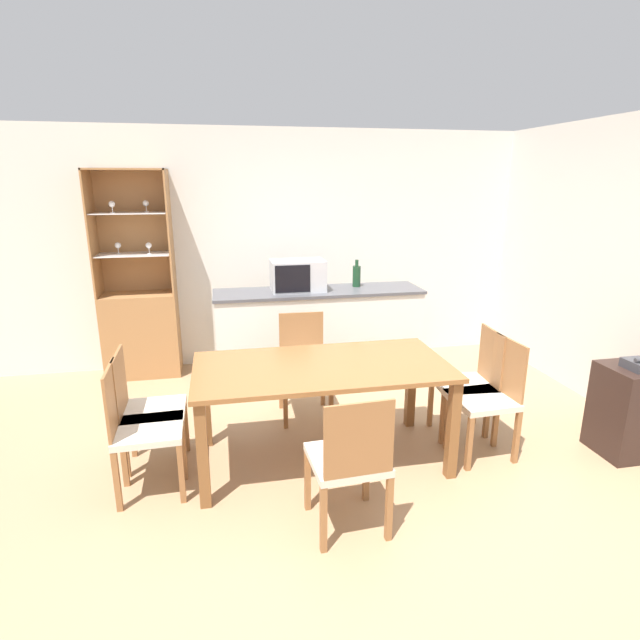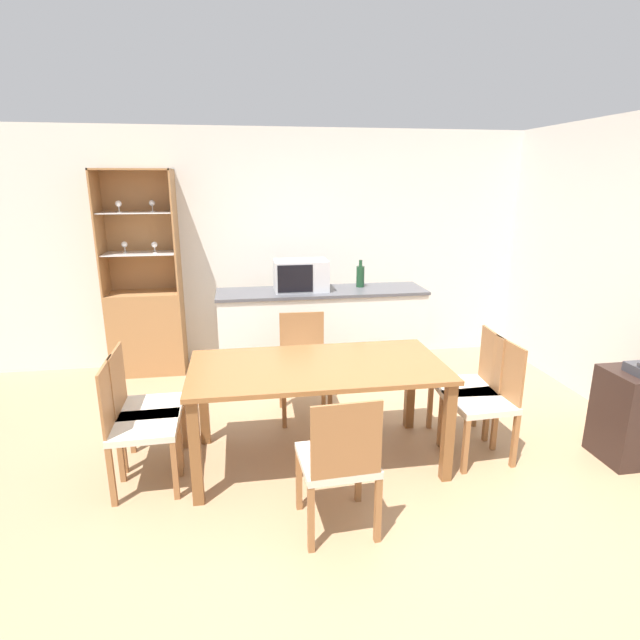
{
  "view_description": "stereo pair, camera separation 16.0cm",
  "coord_description": "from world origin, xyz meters",
  "px_view_note": "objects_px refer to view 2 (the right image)",
  "views": [
    {
      "loc": [
        -0.81,
        -2.89,
        2.01
      ],
      "look_at": [
        0.0,
        1.14,
        0.85
      ],
      "focal_mm": 28.0,
      "sensor_mm": 36.0,
      "label": 1
    },
    {
      "loc": [
        -0.65,
        -2.92,
        2.01
      ],
      "look_at": [
        0.0,
        1.14,
        0.85
      ],
      "focal_mm": 28.0,
      "sensor_mm": 36.0,
      "label": 2
    }
  ],
  "objects_px": {
    "display_cabinet": "(147,317)",
    "dining_chair_side_left_far": "(144,407)",
    "microwave": "(301,275)",
    "dining_chair_side_right_near": "(485,400)",
    "dining_chair_side_left_near": "(137,425)",
    "dining_chair_head_near": "(339,461)",
    "dining_chair_head_far": "(304,365)",
    "dining_chair_side_right_far": "(469,386)",
    "wine_bottle": "(360,276)",
    "dining_table": "(317,377)"
  },
  "relations": [
    {
      "from": "dining_chair_head_far",
      "to": "display_cabinet",
      "type": "bearing_deg",
      "value": -38.93
    },
    {
      "from": "dining_table",
      "to": "dining_chair_side_left_near",
      "type": "bearing_deg",
      "value": -173.63
    },
    {
      "from": "dining_chair_side_right_far",
      "to": "microwave",
      "type": "height_order",
      "value": "microwave"
    },
    {
      "from": "dining_chair_side_right_far",
      "to": "dining_chair_head_near",
      "type": "relative_size",
      "value": 1.0
    },
    {
      "from": "dining_chair_head_far",
      "to": "dining_chair_side_left_near",
      "type": "bearing_deg",
      "value": 38.09
    },
    {
      "from": "dining_chair_side_right_far",
      "to": "dining_chair_side_left_far",
      "type": "xyz_separation_m",
      "value": [
        -2.45,
        0.0,
        0.0
      ]
    },
    {
      "from": "dining_chair_head_near",
      "to": "dining_chair_side_right_near",
      "type": "distance_m",
      "value": 1.39
    },
    {
      "from": "dining_chair_side_right_far",
      "to": "dining_chair_head_far",
      "type": "relative_size",
      "value": 1.0
    },
    {
      "from": "dining_chair_side_right_far",
      "to": "wine_bottle",
      "type": "distance_m",
      "value": 1.75
    },
    {
      "from": "dining_table",
      "to": "microwave",
      "type": "height_order",
      "value": "microwave"
    },
    {
      "from": "dining_chair_side_right_far",
      "to": "dining_chair_side_left_near",
      "type": "xyz_separation_m",
      "value": [
        -2.45,
        -0.27,
        0.0
      ]
    },
    {
      "from": "dining_chair_head_near",
      "to": "dining_chair_side_right_near",
      "type": "bearing_deg",
      "value": 24.76
    },
    {
      "from": "display_cabinet",
      "to": "dining_table",
      "type": "relative_size",
      "value": 1.18
    },
    {
      "from": "dining_chair_side_right_near",
      "to": "microwave",
      "type": "distance_m",
      "value": 2.18
    },
    {
      "from": "dining_table",
      "to": "dining_chair_head_near",
      "type": "height_order",
      "value": "dining_chair_head_near"
    },
    {
      "from": "dining_chair_side_left_near",
      "to": "microwave",
      "type": "height_order",
      "value": "microwave"
    },
    {
      "from": "dining_table",
      "to": "dining_chair_side_left_far",
      "type": "xyz_separation_m",
      "value": [
        -1.23,
        0.13,
        -0.2
      ]
    },
    {
      "from": "display_cabinet",
      "to": "wine_bottle",
      "type": "relative_size",
      "value": 7.56
    },
    {
      "from": "dining_chair_side_left_far",
      "to": "wine_bottle",
      "type": "relative_size",
      "value": 3.18
    },
    {
      "from": "display_cabinet",
      "to": "wine_bottle",
      "type": "height_order",
      "value": "display_cabinet"
    },
    {
      "from": "display_cabinet",
      "to": "microwave",
      "type": "xyz_separation_m",
      "value": [
        1.6,
        -0.45,
        0.49
      ]
    },
    {
      "from": "dining_table",
      "to": "dining_chair_side_left_near",
      "type": "height_order",
      "value": "dining_chair_side_left_near"
    },
    {
      "from": "microwave",
      "to": "wine_bottle",
      "type": "xyz_separation_m",
      "value": [
        0.63,
        0.08,
        -0.04
      ]
    },
    {
      "from": "dining_table",
      "to": "dining_chair_side_right_near",
      "type": "xyz_separation_m",
      "value": [
        1.23,
        -0.13,
        -0.2
      ]
    },
    {
      "from": "display_cabinet",
      "to": "dining_chair_side_right_far",
      "type": "height_order",
      "value": "display_cabinet"
    },
    {
      "from": "dining_chair_side_right_far",
      "to": "dining_chair_side_left_near",
      "type": "relative_size",
      "value": 1.0
    },
    {
      "from": "dining_chair_side_right_near",
      "to": "dining_chair_side_left_far",
      "type": "bearing_deg",
      "value": 80.85
    },
    {
      "from": "dining_chair_side_left_far",
      "to": "microwave",
      "type": "bearing_deg",
      "value": 137.61
    },
    {
      "from": "dining_chair_head_far",
      "to": "microwave",
      "type": "height_order",
      "value": "microwave"
    },
    {
      "from": "microwave",
      "to": "dining_chair_head_near",
      "type": "bearing_deg",
      "value": -91.89
    },
    {
      "from": "microwave",
      "to": "dining_chair_side_right_near",
      "type": "bearing_deg",
      "value": -56.74
    },
    {
      "from": "dining_table",
      "to": "wine_bottle",
      "type": "bearing_deg",
      "value": 67.16
    },
    {
      "from": "dining_chair_side_right_near",
      "to": "microwave",
      "type": "xyz_separation_m",
      "value": [
        -1.15,
        1.75,
        0.64
      ]
    },
    {
      "from": "dining_chair_side_right_far",
      "to": "dining_chair_side_left_near",
      "type": "distance_m",
      "value": 2.47
    },
    {
      "from": "dining_chair_side_right_near",
      "to": "dining_chair_head_far",
      "type": "relative_size",
      "value": 1.0
    },
    {
      "from": "dining_chair_head_near",
      "to": "dining_chair_side_right_near",
      "type": "xyz_separation_m",
      "value": [
        1.22,
        0.65,
        0.0
      ]
    },
    {
      "from": "dining_chair_side_right_far",
      "to": "dining_chair_side_right_near",
      "type": "xyz_separation_m",
      "value": [
        0.0,
        -0.27,
        0.0
      ]
    },
    {
      "from": "dining_chair_side_right_far",
      "to": "microwave",
      "type": "relative_size",
      "value": 1.68
    },
    {
      "from": "dining_chair_head_far",
      "to": "dining_table",
      "type": "bearing_deg",
      "value": 91.22
    },
    {
      "from": "wine_bottle",
      "to": "dining_chair_side_left_far",
      "type": "bearing_deg",
      "value": -141.28
    },
    {
      "from": "dining_chair_side_right_near",
      "to": "dining_chair_head_far",
      "type": "height_order",
      "value": "same"
    },
    {
      "from": "dining_chair_side_right_far",
      "to": "dining_chair_head_far",
      "type": "distance_m",
      "value": 1.39
    },
    {
      "from": "display_cabinet",
      "to": "dining_chair_side_left_far",
      "type": "xyz_separation_m",
      "value": [
        0.29,
        -1.93,
        -0.15
      ]
    },
    {
      "from": "dining_chair_side_right_far",
      "to": "dining_chair_head_far",
      "type": "height_order",
      "value": "same"
    },
    {
      "from": "dining_chair_head_far",
      "to": "wine_bottle",
      "type": "height_order",
      "value": "wine_bottle"
    },
    {
      "from": "dining_chair_side_right_far",
      "to": "wine_bottle",
      "type": "xyz_separation_m",
      "value": [
        -0.52,
        1.56,
        0.6
      ]
    },
    {
      "from": "dining_table",
      "to": "dining_chair_side_left_far",
      "type": "distance_m",
      "value": 1.25
    },
    {
      "from": "dining_table",
      "to": "dining_chair_side_left_far",
      "type": "bearing_deg",
      "value": 173.73
    },
    {
      "from": "display_cabinet",
      "to": "dining_chair_side_left_near",
      "type": "distance_m",
      "value": 2.23
    },
    {
      "from": "display_cabinet",
      "to": "dining_chair_side_left_near",
      "type": "height_order",
      "value": "display_cabinet"
    }
  ]
}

